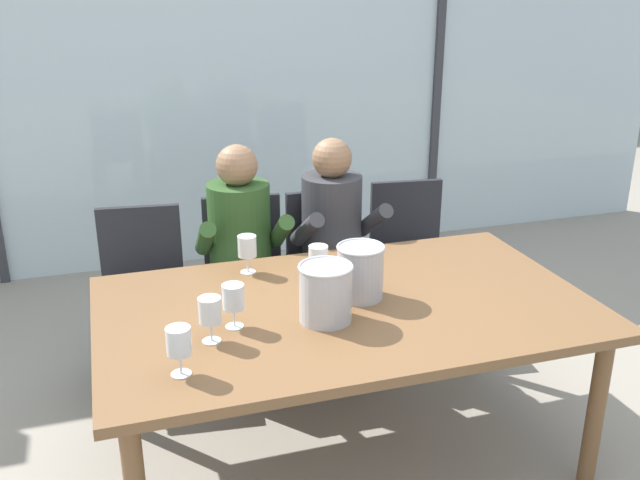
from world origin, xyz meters
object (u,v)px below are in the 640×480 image
person_olive_shirt (243,248)px  wine_glass_center_pour (247,248)px  wine_glass_by_left_taster (233,299)px  wine_glass_spare_empty (179,343)px  dining_table (346,318)px  ice_bucket_secondary (326,292)px  chair_left_of_center (245,267)px  wine_glass_by_right_taster (318,257)px  chair_right_of_center (410,248)px  ice_bucket_primary (360,271)px  person_charcoal_jacket (337,237)px  chair_center (329,260)px  wine_glass_near_bucket (210,312)px  chair_near_curtain (142,281)px

person_olive_shirt → wine_glass_center_pour: (-0.06, -0.42, 0.16)m
wine_glass_by_left_taster → wine_glass_spare_empty: same height
dining_table → ice_bucket_secondary: bearing=-137.5°
chair_left_of_center → wine_glass_by_right_taster: wine_glass_by_right_taster is taller
dining_table → chair_right_of_center: size_ratio=2.23×
person_olive_shirt → ice_bucket_primary: person_olive_shirt is taller
ice_bucket_secondary → wine_glass_by_right_taster: 0.34m
chair_left_of_center → wine_glass_center_pour: size_ratio=5.12×
dining_table → person_charcoal_jacket: (0.26, 0.86, 0.02)m
chair_left_of_center → chair_center: same height
wine_glass_near_bucket → person_olive_shirt: bearing=72.4°
wine_glass_by_left_taster → person_olive_shirt: bearing=76.7°
person_olive_shirt → wine_glass_spare_empty: 1.30m
chair_near_curtain → dining_table: bearing=-45.9°
chair_left_of_center → wine_glass_spare_empty: wine_glass_spare_empty is taller
chair_left_of_center → ice_bucket_secondary: ice_bucket_secondary is taller
person_olive_shirt → wine_glass_spare_empty: size_ratio=6.95×
dining_table → person_olive_shirt: (-0.25, 0.86, 0.02)m
chair_center → wine_glass_by_left_taster: wine_glass_by_left_taster is taller
chair_left_of_center → person_charcoal_jacket: size_ratio=0.74×
chair_left_of_center → wine_glass_by_right_taster: bearing=-73.1°
ice_bucket_primary → wine_glass_spare_empty: (-0.78, -0.39, 0.00)m
dining_table → chair_right_of_center: 1.27m
person_olive_shirt → ice_bucket_secondary: size_ratio=5.31×
dining_table → wine_glass_spare_empty: (-0.71, -0.35, 0.19)m
person_charcoal_jacket → wine_glass_near_bucket: size_ratio=6.95×
dining_table → chair_center: (0.25, 0.98, -0.15)m
wine_glass_by_left_taster → chair_near_curtain: bearing=105.0°
wine_glass_center_pour → chair_right_of_center: bearing=28.6°
wine_glass_by_left_taster → wine_glass_near_bucket: size_ratio=1.00×
wine_glass_center_pour → dining_table: bearing=-54.3°
dining_table → chair_center: bearing=75.7°
chair_left_of_center → wine_glass_by_left_taster: (-0.26, -1.08, 0.33)m
ice_bucket_secondary → chair_center: bearing=71.1°
person_charcoal_jacket → wine_glass_by_right_taster: size_ratio=6.95×
wine_glass_by_left_taster → wine_glass_by_right_taster: size_ratio=1.00×
chair_near_curtain → wine_glass_center_pour: bearing=-44.7°
dining_table → ice_bucket_primary: bearing=27.5°
person_charcoal_jacket → wine_glass_spare_empty: (-0.96, -1.21, 0.16)m
chair_near_curtain → wine_glass_spare_empty: (0.05, -1.34, 0.33)m
chair_near_curtain → person_charcoal_jacket: bearing=-0.5°
wine_glass_by_left_taster → wine_glass_center_pour: same height
chair_near_curtain → ice_bucket_primary: ice_bucket_primary is taller
ice_bucket_primary → person_olive_shirt: bearing=111.7°
ice_bucket_secondary → wine_glass_by_left_taster: (-0.35, 0.05, 0.00)m
chair_center → wine_glass_center_pour: (-0.56, -0.55, 0.33)m
ice_bucket_secondary → wine_glass_center_pour: 0.58m
person_charcoal_jacket → chair_center: bearing=87.9°
ice_bucket_primary → ice_bucket_secondary: (-0.20, -0.15, 0.00)m
chair_right_of_center → ice_bucket_primary: 1.23m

